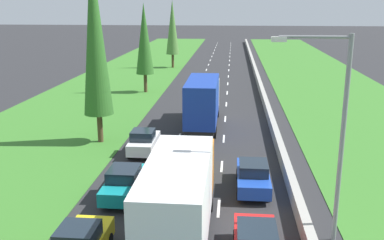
{
  "coord_description": "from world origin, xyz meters",
  "views": [
    {
      "loc": [
        2.27,
        0.4,
        10.14
      ],
      "look_at": [
        -0.85,
        34.48,
        1.04
      ],
      "focal_mm": 41.28,
      "sensor_mm": 36.0,
      "label": 1
    }
  ],
  "objects_px": {
    "blue_sedan_right_lane": "(253,176)",
    "yellow_hatchback_centre_lane": "(193,157)",
    "white_hatchback_left_lane": "(144,142)",
    "street_light_mast": "(335,126)",
    "teal_sedan_left_lane": "(125,182)",
    "white_box_truck_centre_lane": "(180,200)",
    "poplar_tree_third": "(144,39)",
    "blue_box_truck_centre_lane": "(203,102)",
    "poplar_tree_second": "(95,33)",
    "poplar_tree_fourth": "(172,27)"
  },
  "relations": [
    {
      "from": "white_box_truck_centre_lane",
      "to": "yellow_hatchback_centre_lane",
      "type": "xyz_separation_m",
      "value": [
        -0.24,
        9.11,
        -1.35
      ]
    },
    {
      "from": "blue_box_truck_centre_lane",
      "to": "street_light_mast",
      "type": "xyz_separation_m",
      "value": [
        6.62,
        -17.82,
        3.05
      ]
    },
    {
      "from": "poplar_tree_second",
      "to": "poplar_tree_fourth",
      "type": "xyz_separation_m",
      "value": [
        0.16,
        39.66,
        -1.69
      ]
    },
    {
      "from": "white_box_truck_centre_lane",
      "to": "blue_sedan_right_lane",
      "type": "height_order",
      "value": "white_box_truck_centre_lane"
    },
    {
      "from": "yellow_hatchback_centre_lane",
      "to": "blue_box_truck_centre_lane",
      "type": "relative_size",
      "value": 0.41
    },
    {
      "from": "poplar_tree_third",
      "to": "poplar_tree_second",
      "type": "bearing_deg",
      "value": -89.07
    },
    {
      "from": "poplar_tree_third",
      "to": "street_light_mast",
      "type": "xyz_separation_m",
      "value": [
        14.32,
        -32.2,
        -0.93
      ]
    },
    {
      "from": "poplar_tree_third",
      "to": "white_box_truck_centre_lane",
      "type": "bearing_deg",
      "value": -76.49
    },
    {
      "from": "teal_sedan_left_lane",
      "to": "street_light_mast",
      "type": "height_order",
      "value": "street_light_mast"
    },
    {
      "from": "white_box_truck_centre_lane",
      "to": "blue_box_truck_centre_lane",
      "type": "distance_m",
      "value": 18.95
    },
    {
      "from": "teal_sedan_left_lane",
      "to": "street_light_mast",
      "type": "distance_m",
      "value": 11.46
    },
    {
      "from": "poplar_tree_second",
      "to": "white_box_truck_centre_lane",
      "type": "bearing_deg",
      "value": -61.41
    },
    {
      "from": "white_hatchback_left_lane",
      "to": "white_box_truck_centre_lane",
      "type": "xyz_separation_m",
      "value": [
        3.95,
        -11.91,
        1.35
      ]
    },
    {
      "from": "yellow_hatchback_centre_lane",
      "to": "poplar_tree_third",
      "type": "height_order",
      "value": "poplar_tree_third"
    },
    {
      "from": "white_hatchback_left_lane",
      "to": "poplar_tree_fourth",
      "type": "bearing_deg",
      "value": 94.9
    },
    {
      "from": "yellow_hatchback_centre_lane",
      "to": "poplar_tree_third",
      "type": "relative_size",
      "value": 0.38
    },
    {
      "from": "blue_sedan_right_lane",
      "to": "poplar_tree_second",
      "type": "distance_m",
      "value": 15.33
    },
    {
      "from": "white_hatchback_left_lane",
      "to": "blue_sedan_right_lane",
      "type": "bearing_deg",
      "value": -37.21
    },
    {
      "from": "blue_box_truck_centre_lane",
      "to": "poplar_tree_second",
      "type": "height_order",
      "value": "poplar_tree_second"
    },
    {
      "from": "teal_sedan_left_lane",
      "to": "yellow_hatchback_centre_lane",
      "type": "height_order",
      "value": "yellow_hatchback_centre_lane"
    },
    {
      "from": "white_box_truck_centre_lane",
      "to": "yellow_hatchback_centre_lane",
      "type": "bearing_deg",
      "value": 91.53
    },
    {
      "from": "street_light_mast",
      "to": "white_hatchback_left_lane",
      "type": "bearing_deg",
      "value": 133.58
    },
    {
      "from": "teal_sedan_left_lane",
      "to": "blue_sedan_right_lane",
      "type": "relative_size",
      "value": 1.0
    },
    {
      "from": "white_hatchback_left_lane",
      "to": "street_light_mast",
      "type": "relative_size",
      "value": 0.43
    },
    {
      "from": "teal_sedan_left_lane",
      "to": "yellow_hatchback_centre_lane",
      "type": "xyz_separation_m",
      "value": [
        3.34,
        4.25,
        0.02
      ]
    },
    {
      "from": "white_box_truck_centre_lane",
      "to": "blue_sedan_right_lane",
      "type": "relative_size",
      "value": 2.09
    },
    {
      "from": "teal_sedan_left_lane",
      "to": "street_light_mast",
      "type": "bearing_deg",
      "value": -20.69
    },
    {
      "from": "white_hatchback_left_lane",
      "to": "poplar_tree_fourth",
      "type": "xyz_separation_m",
      "value": [
        -3.59,
        41.88,
        5.56
      ]
    },
    {
      "from": "teal_sedan_left_lane",
      "to": "poplar_tree_third",
      "type": "xyz_separation_m",
      "value": [
        -4.42,
        28.47,
        5.35
      ]
    },
    {
      "from": "teal_sedan_left_lane",
      "to": "poplar_tree_fourth",
      "type": "relative_size",
      "value": 0.42
    },
    {
      "from": "blue_sedan_right_lane",
      "to": "yellow_hatchback_centre_lane",
      "type": "bearing_deg",
      "value": 142.58
    },
    {
      "from": "white_hatchback_left_lane",
      "to": "poplar_tree_second",
      "type": "distance_m",
      "value": 8.46
    },
    {
      "from": "white_hatchback_left_lane",
      "to": "poplar_tree_second",
      "type": "xyz_separation_m",
      "value": [
        -3.75,
        2.22,
        7.25
      ]
    },
    {
      "from": "poplar_tree_third",
      "to": "street_light_mast",
      "type": "relative_size",
      "value": 1.14
    },
    {
      "from": "white_hatchback_left_lane",
      "to": "blue_box_truck_centre_lane",
      "type": "distance_m",
      "value": 8.04
    },
    {
      "from": "blue_box_truck_centre_lane",
      "to": "street_light_mast",
      "type": "relative_size",
      "value": 1.04
    },
    {
      "from": "teal_sedan_left_lane",
      "to": "blue_sedan_right_lane",
      "type": "xyz_separation_m",
      "value": [
        6.93,
        1.51,
        0.0
      ]
    },
    {
      "from": "blue_box_truck_centre_lane",
      "to": "poplar_tree_fourth",
      "type": "distance_m",
      "value": 35.83
    },
    {
      "from": "poplar_tree_fourth",
      "to": "poplar_tree_second",
      "type": "bearing_deg",
      "value": -90.23
    },
    {
      "from": "yellow_hatchback_centre_lane",
      "to": "blue_box_truck_centre_lane",
      "type": "height_order",
      "value": "blue_box_truck_centre_lane"
    },
    {
      "from": "white_hatchback_left_lane",
      "to": "street_light_mast",
      "type": "height_order",
      "value": "street_light_mast"
    },
    {
      "from": "white_box_truck_centre_lane",
      "to": "poplar_tree_third",
      "type": "relative_size",
      "value": 0.92
    },
    {
      "from": "white_box_truck_centre_lane",
      "to": "street_light_mast",
      "type": "xyz_separation_m",
      "value": [
        6.31,
        1.13,
        3.05
      ]
    },
    {
      "from": "blue_sedan_right_lane",
      "to": "yellow_hatchback_centre_lane",
      "type": "height_order",
      "value": "yellow_hatchback_centre_lane"
    },
    {
      "from": "white_hatchback_left_lane",
      "to": "poplar_tree_third",
      "type": "bearing_deg",
      "value": 100.73
    },
    {
      "from": "blue_box_truck_centre_lane",
      "to": "poplar_tree_third",
      "type": "xyz_separation_m",
      "value": [
        -7.7,
        14.38,
        3.98
      ]
    },
    {
      "from": "teal_sedan_left_lane",
      "to": "white_box_truck_centre_lane",
      "type": "relative_size",
      "value": 0.48
    },
    {
      "from": "yellow_hatchback_centre_lane",
      "to": "street_light_mast",
      "type": "relative_size",
      "value": 0.43
    },
    {
      "from": "poplar_tree_third",
      "to": "street_light_mast",
      "type": "distance_m",
      "value": 35.26
    },
    {
      "from": "blue_sedan_right_lane",
      "to": "blue_box_truck_centre_lane",
      "type": "bearing_deg",
      "value": 106.2
    }
  ]
}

